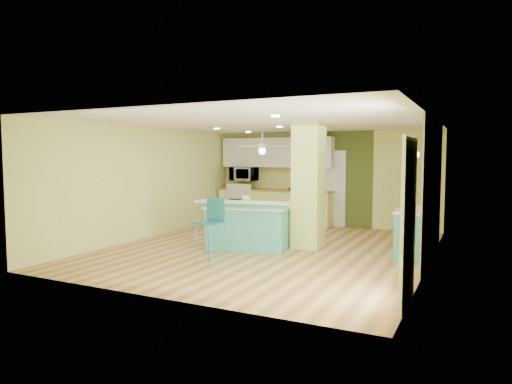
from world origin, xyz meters
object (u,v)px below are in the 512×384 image
Objects in this scene: side_counter at (415,233)px; canister at (246,200)px; fruit_bowl at (294,189)px; bar_stool at (212,220)px; peninsula at (248,226)px.

side_counter is 7.42× the size of canister.
side_counter is at bearing -36.88° from fruit_bowl.
bar_stool is 3.75m from side_counter.
fruit_bowl is at bearing 103.70° from bar_stool.
side_counter is (3.03, 2.18, -0.32)m from bar_stool.
side_counter is 4.79× the size of fruit_bowl.
peninsula is 1.38× the size of side_counter.
fruit_bowl is (-0.34, 3.32, 0.52)m from peninsula.
bar_stool is (0.05, -1.42, 0.30)m from peninsula.
fruit_bowl is 3.12m from canister.
side_counter is 3.31m from canister.
peninsula is 3.18m from side_counter.
canister is (-3.23, -0.55, 0.51)m from side_counter.
peninsula is at bearing -166.19° from side_counter.
fruit_bowl is at bearing 93.55° from canister.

